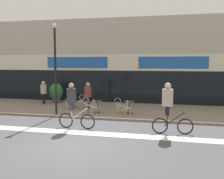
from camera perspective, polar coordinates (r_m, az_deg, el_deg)
name	(u,v)px	position (r m, az deg, el deg)	size (l,w,h in m)	color
ground_plane	(74,145)	(10.31, -8.20, -11.95)	(120.00, 120.00, 0.00)	#4C4C51
sidewalk_slab	(115,110)	(17.06, 0.62, -4.46)	(40.00, 5.50, 0.12)	gray
storefront_facade	(127,62)	(21.41, 3.34, 6.10)	(40.00, 4.06, 6.42)	#B2A899
bike_lane_stripe	(89,133)	(11.89, -5.12, -9.44)	(36.00, 0.70, 0.01)	silver
bistro_table_0	(72,100)	(17.79, -8.67, -2.24)	(0.69, 0.69, 0.71)	black
bistro_table_1	(97,104)	(15.78, -3.25, -3.24)	(0.61, 0.61, 0.72)	black
bistro_table_2	(129,105)	(15.61, 3.81, -3.37)	(0.66, 0.66, 0.71)	black
cafe_chair_0_near	(69,101)	(17.21, -9.40, -2.50)	(0.45, 0.60, 0.90)	beige
cafe_chair_0_side	(81,100)	(17.56, -6.78, -2.29)	(0.60, 0.45, 0.90)	beige
cafe_chair_1_near	(94,106)	(15.19, -3.91, -3.58)	(0.41, 0.58, 0.90)	beige
cafe_chair_1_side	(87,104)	(15.97, -5.41, -3.12)	(0.58, 0.40, 0.90)	beige
cafe_chair_2_near	(128,106)	(15.00, 3.42, -3.70)	(0.42, 0.58, 0.90)	beige
cafe_chair_2_side	(119,104)	(15.72, 1.56, -3.24)	(0.59, 0.43, 0.90)	beige
planter_pot	(56,92)	(20.01, -12.08, -0.62)	(1.02, 1.02, 1.46)	#4C4C51
lamp_post	(55,63)	(15.43, -12.25, 5.72)	(0.26, 0.26, 5.20)	black
cyclist_1	(169,104)	(11.73, 12.23, -3.07)	(1.80, 0.58, 2.27)	black
cyclist_2	(73,102)	(12.58, -8.52, -2.80)	(1.83, 0.49, 2.18)	black
pedestrian_near_end	(44,90)	(19.57, -14.67, -0.20)	(0.52, 0.52, 1.66)	black
pedestrian_far_end	(88,93)	(16.99, -5.25, -0.80)	(0.45, 0.45, 1.74)	#382D47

